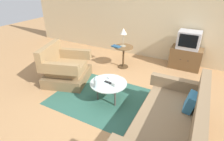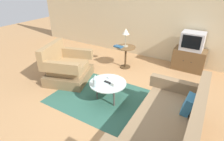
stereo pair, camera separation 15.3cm
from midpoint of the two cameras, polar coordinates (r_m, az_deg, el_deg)
ground_plane at (r=3.85m, az=1.47°, el=-8.76°), size 16.00×16.00×0.00m
back_wall at (r=5.56m, az=15.44°, el=16.90°), size 9.00×0.12×2.70m
area_rug at (r=3.82m, az=-0.08°, el=-9.04°), size 2.30×1.57×0.00m
armchair at (r=4.50m, az=-13.06°, el=0.67°), size 1.19×1.24×0.88m
couch at (r=2.93m, az=17.95°, el=-16.69°), size 1.00×1.89×0.90m
coffee_table at (r=3.61m, az=-0.08°, el=-4.29°), size 0.73×0.73×0.41m
side_table at (r=4.96m, az=5.19°, el=5.58°), size 0.51×0.51×0.61m
tv_stand at (r=5.34m, az=23.60°, el=3.19°), size 0.80×0.48×0.58m
television at (r=5.17m, az=24.65°, el=8.39°), size 0.55×0.44×0.46m
table_lamp at (r=4.80m, az=5.25°, el=11.70°), size 0.18×0.18×0.48m
vase at (r=3.41m, az=-3.95°, el=-3.34°), size 0.10×0.10×0.25m
mug at (r=3.46m, az=2.17°, el=-4.37°), size 0.12×0.08×0.08m
tv_remote_dark at (r=3.59m, az=-0.21°, el=-3.67°), size 0.14×0.05×0.02m
tv_remote_silver at (r=3.77m, az=0.64°, el=-1.98°), size 0.08×0.15×0.02m
book at (r=4.85m, az=2.90°, el=7.49°), size 0.26×0.19×0.03m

